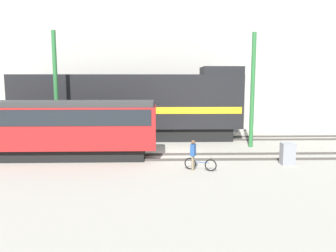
{
  "coord_description": "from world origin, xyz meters",
  "views": [
    {
      "loc": [
        -0.8,
        -20.09,
        4.55
      ],
      "look_at": [
        -0.24,
        0.02,
        1.8
      ],
      "focal_mm": 35.0,
      "sensor_mm": 36.0,
      "label": 1
    }
  ],
  "objects_px": {
    "freight_locomotive": "(130,106)",
    "streetcar": "(59,126)",
    "person": "(193,152)",
    "bicycle": "(200,164)",
    "signal_box": "(288,154)",
    "utility_pole_center": "(253,91)",
    "utility_pole_left": "(56,90)"
  },
  "relations": [
    {
      "from": "freight_locomotive",
      "to": "streetcar",
      "type": "relative_size",
      "value": 1.55
    },
    {
      "from": "freight_locomotive",
      "to": "person",
      "type": "height_order",
      "value": "freight_locomotive"
    },
    {
      "from": "bicycle",
      "to": "person",
      "type": "xyz_separation_m",
      "value": [
        -0.38,
        -0.0,
        0.63
      ]
    },
    {
      "from": "freight_locomotive",
      "to": "signal_box",
      "type": "height_order",
      "value": "freight_locomotive"
    },
    {
      "from": "signal_box",
      "to": "person",
      "type": "bearing_deg",
      "value": -168.69
    },
    {
      "from": "person",
      "to": "utility_pole_center",
      "type": "bearing_deg",
      "value": 51.89
    },
    {
      "from": "bicycle",
      "to": "utility_pole_center",
      "type": "distance_m",
      "value": 8.17
    },
    {
      "from": "utility_pole_left",
      "to": "streetcar",
      "type": "bearing_deg",
      "value": -71.18
    },
    {
      "from": "utility_pole_left",
      "to": "utility_pole_center",
      "type": "bearing_deg",
      "value": 0.0
    },
    {
      "from": "utility_pole_left",
      "to": "utility_pole_center",
      "type": "distance_m",
      "value": 13.33
    },
    {
      "from": "signal_box",
      "to": "utility_pole_center",
      "type": "bearing_deg",
      "value": 97.72
    },
    {
      "from": "utility_pole_left",
      "to": "signal_box",
      "type": "bearing_deg",
      "value": -19.25
    },
    {
      "from": "person",
      "to": "utility_pole_left",
      "type": "bearing_deg",
      "value": 145.5
    },
    {
      "from": "freight_locomotive",
      "to": "utility_pole_center",
      "type": "relative_size",
      "value": 2.23
    },
    {
      "from": "bicycle",
      "to": "signal_box",
      "type": "distance_m",
      "value": 5.07
    },
    {
      "from": "streetcar",
      "to": "signal_box",
      "type": "distance_m",
      "value": 13.08
    },
    {
      "from": "freight_locomotive",
      "to": "utility_pole_center",
      "type": "bearing_deg",
      "value": -20.28
    },
    {
      "from": "person",
      "to": "signal_box",
      "type": "bearing_deg",
      "value": 11.31
    },
    {
      "from": "freight_locomotive",
      "to": "utility_pole_left",
      "type": "relative_size",
      "value": 2.21
    },
    {
      "from": "utility_pole_left",
      "to": "signal_box",
      "type": "xyz_separation_m",
      "value": [
        14.0,
        -4.89,
        -3.34
      ]
    },
    {
      "from": "streetcar",
      "to": "utility_pole_left",
      "type": "bearing_deg",
      "value": 108.82
    },
    {
      "from": "bicycle",
      "to": "person",
      "type": "height_order",
      "value": "person"
    },
    {
      "from": "signal_box",
      "to": "bicycle",
      "type": "bearing_deg",
      "value": -167.84
    },
    {
      "from": "utility_pole_center",
      "to": "signal_box",
      "type": "bearing_deg",
      "value": -82.28
    },
    {
      "from": "person",
      "to": "utility_pole_center",
      "type": "height_order",
      "value": "utility_pole_center"
    },
    {
      "from": "freight_locomotive",
      "to": "bicycle",
      "type": "distance_m",
      "value": 10.42
    },
    {
      "from": "freight_locomotive",
      "to": "streetcar",
      "type": "distance_m",
      "value": 7.37
    },
    {
      "from": "streetcar",
      "to": "person",
      "type": "bearing_deg",
      "value": -19.95
    },
    {
      "from": "freight_locomotive",
      "to": "utility_pole_left",
      "type": "xyz_separation_m",
      "value": [
        -4.66,
        -3.21,
        1.29
      ]
    },
    {
      "from": "bicycle",
      "to": "streetcar",
      "type": "bearing_deg",
      "value": 160.95
    },
    {
      "from": "utility_pole_left",
      "to": "utility_pole_center",
      "type": "xyz_separation_m",
      "value": [
        13.33,
        0.0,
        -0.03
      ]
    },
    {
      "from": "streetcar",
      "to": "person",
      "type": "relative_size",
      "value": 7.16
    }
  ]
}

